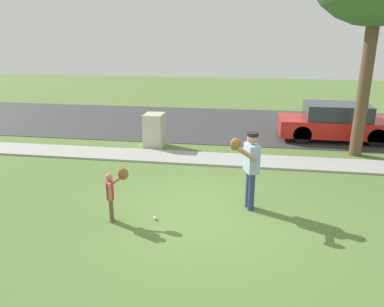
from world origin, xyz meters
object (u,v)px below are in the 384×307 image
utility_cabinet (154,130)px  parked_hatchback_red (335,122)px  person_adult (250,162)px  person_child (114,189)px  baseball (155,218)px

utility_cabinet → parked_hatchback_red: 6.61m
person_adult → parked_hatchback_red: 7.02m
person_adult → person_child: (-2.71, -0.98, -0.38)m
utility_cabinet → parked_hatchback_red: parked_hatchback_red is taller
baseball → utility_cabinet: (-1.38, 5.24, 0.54)m
person_adult → person_child: 2.91m
person_adult → parked_hatchback_red: bearing=-136.6°
person_adult → parked_hatchback_red: person_adult is taller
person_child → parked_hatchback_red: parked_hatchback_red is taller
person_adult → utility_cabinet: 5.52m
utility_cabinet → baseball: bearing=-75.3°
person_child → baseball: person_child is taller
person_child → utility_cabinet: 5.42m
person_child → utility_cabinet: bearing=75.2°
baseball → parked_hatchback_red: (4.95, 7.14, 0.62)m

